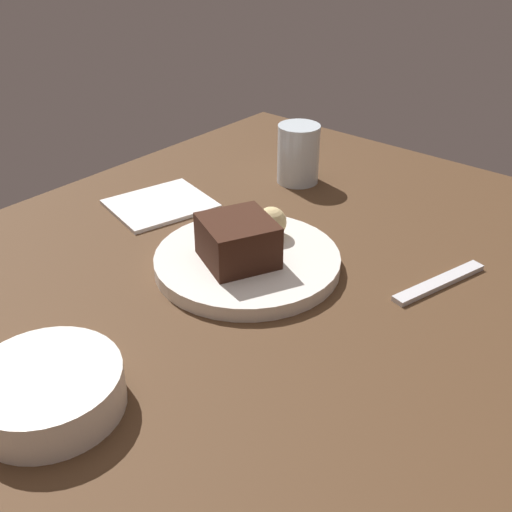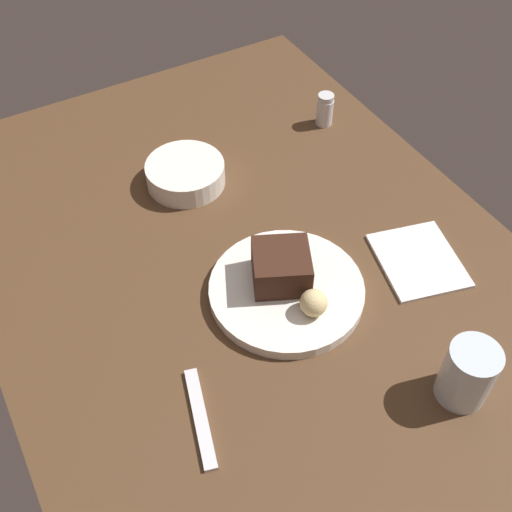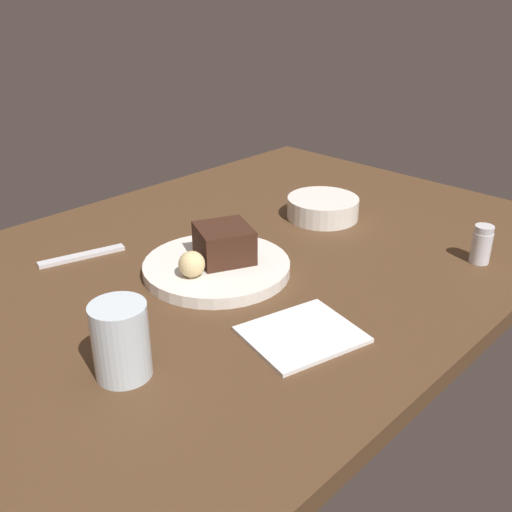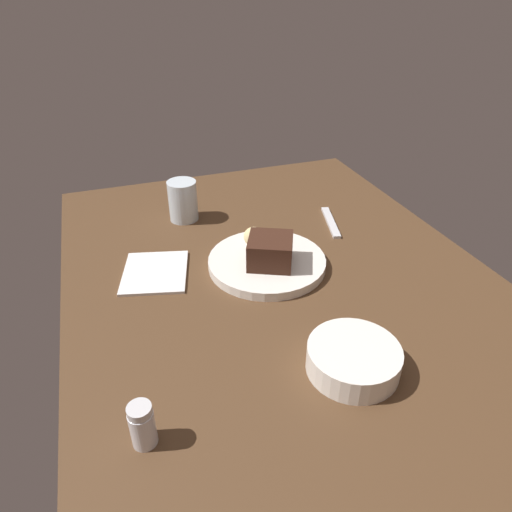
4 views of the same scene
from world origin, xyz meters
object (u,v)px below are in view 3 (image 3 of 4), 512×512
Objects in this scene: dessert_spoon at (82,256)px; folded_napkin at (302,335)px; side_bowl at (323,208)px; salt_shaker at (482,244)px; dessert_plate at (217,267)px; bread_roll at (192,264)px; water_glass at (121,341)px; chocolate_cake_slice at (224,243)px.

dessert_spoon is 44.26cm from folded_napkin.
side_bowl is at bearing 172.27° from dessert_spoon.
salt_shaker is 0.45× the size of folded_napkin.
bread_roll reaches higher than dessert_plate.
dessert_spoon is (43.91, -18.81, -1.77)cm from side_bowl.
folded_napkin is (-1.03, 21.55, -3.72)cm from bread_roll.
water_glass reaches higher than side_bowl.
dessert_plate is 1.62× the size of dessert_spoon.
salt_shaker reaches higher than folded_napkin.
dessert_spoon is (14.24, -21.19, -4.44)cm from chocolate_cake_slice.
chocolate_cake_slice is 30.79cm from water_glass.
side_bowl is (-58.10, -14.21, -2.79)cm from water_glass.
chocolate_cake_slice is (-1.79, -0.00, 3.83)cm from dessert_plate.
salt_shaker is 0.45× the size of dessert_spoon.
chocolate_cake_slice reaches higher than side_bowl.
folded_napkin is (-7.47, 43.62, -0.05)cm from dessert_spoon.
salt_shaker reaches higher than bread_roll.
bread_roll is at bearing 4.97° from side_bowl.
folded_napkin is (38.89, -7.29, -3.01)cm from salt_shaker.
water_glass is 0.66× the size of folded_napkin.
side_bowl reaches higher than dessert_spoon.
dessert_spoon is at bearing -47.68° from salt_shaker.
dessert_spoon is (12.45, -21.19, -0.61)cm from dessert_plate.
side_bowl is at bearing -175.03° from bread_roll.
dessert_plate is 29.41cm from water_glass.
dessert_spoon is (46.36, -50.91, -2.96)cm from salt_shaker.
folded_napkin is at bearing 34.25° from side_bowl.
bread_roll is at bearing -152.04° from water_glass.
water_glass reaches higher than folded_napkin.
folded_napkin is at bearing -10.62° from salt_shaker.
chocolate_cake_slice is 2.08× the size of bread_roll.
dessert_spoon is at bearing -113.25° from water_glass.
bread_roll reaches higher than dessert_spoon.
folded_napkin is at bearing 77.49° from dessert_plate.
dessert_plate is at bearing 0.02° from chocolate_cake_slice.
chocolate_cake_slice is at bearing 139.37° from dessert_spoon.
dessert_spoon reaches higher than folded_napkin.
chocolate_cake_slice reaches higher than salt_shaker.
water_glass is at bearing -26.07° from folded_napkin.
bread_roll reaches higher than folded_napkin.
salt_shaker is 0.47× the size of side_bowl.
chocolate_cake_slice is 7.89cm from bread_roll.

